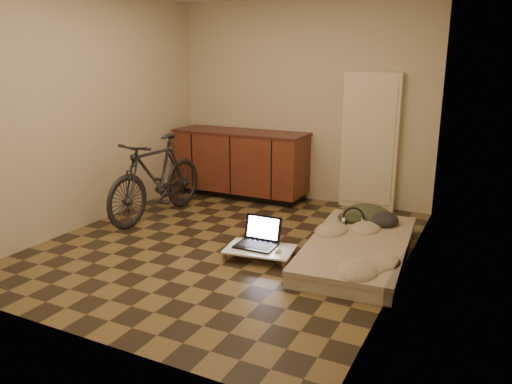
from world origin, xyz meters
The scene contains 10 objects.
room_shell centered at (0.00, 0.00, 1.30)m, with size 3.50×4.00×2.60m.
cabinets centered at (-0.75, 1.70, 0.47)m, with size 1.84×0.62×0.91m.
appliance_panel centered at (0.95, 1.94, 0.85)m, with size 0.70×0.10×1.70m, color beige.
bicycle centered at (-1.20, 0.41, 0.54)m, with size 0.49×1.67×1.08m, color black.
futon centered at (1.30, 0.28, 0.08)m, with size 1.06×1.96×0.16m.
clothing_pile centered at (1.24, 0.96, 0.27)m, with size 0.56×0.47×0.22m, color #2F361F, non-canonical shape.
headphones centered at (1.12, 0.73, 0.25)m, with size 0.25×0.23×0.17m, color black, non-canonical shape.
lap_desk centered at (0.47, -0.19, 0.09)m, with size 0.69×0.50×0.11m.
laptop centered at (0.42, -0.12, 0.16)m, with size 0.39×0.35×0.26m.
mouse centered at (0.66, -0.20, 0.12)m, with size 0.06×0.10×0.03m, color white.
Camera 1 is at (2.44, -4.20, 1.88)m, focal length 35.00 mm.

